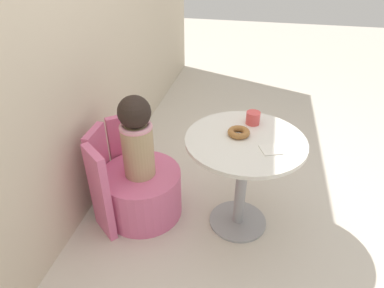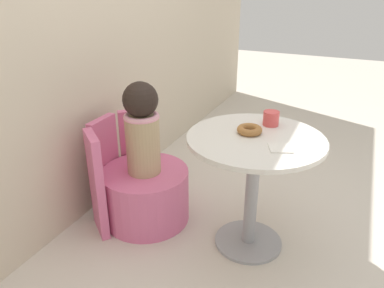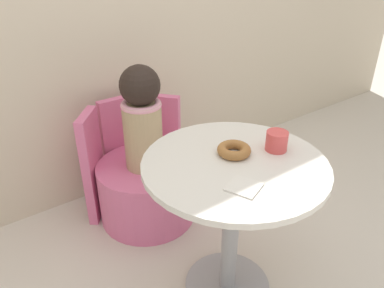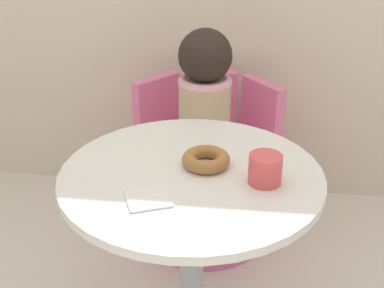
% 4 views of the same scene
% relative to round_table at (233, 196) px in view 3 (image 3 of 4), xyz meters
% --- Properties ---
extents(round_table, '(0.73, 0.73, 0.68)m').
position_rel_round_table_xyz_m(round_table, '(0.00, 0.00, 0.00)').
color(round_table, '#99999E').
rests_on(round_table, ground_plane).
extents(tub_chair, '(0.54, 0.54, 0.34)m').
position_rel_round_table_xyz_m(tub_chair, '(-0.03, 0.67, -0.35)').
color(tub_chair, '#DB6693').
rests_on(tub_chair, ground_plane).
extents(booth_backrest, '(0.64, 0.24, 0.64)m').
position_rel_round_table_xyz_m(booth_backrest, '(-0.03, 0.90, -0.20)').
color(booth_backrest, '#DB6693').
rests_on(booth_backrest, ground_plane).
extents(child_figure, '(0.21, 0.21, 0.56)m').
position_rel_round_table_xyz_m(child_figure, '(-0.03, 0.67, 0.12)').
color(child_figure, tan).
rests_on(child_figure, tub_chair).
extents(donut, '(0.13, 0.13, 0.04)m').
position_rel_round_table_xyz_m(donut, '(0.04, 0.05, 0.18)').
color(donut, '#9E6633').
rests_on(donut, round_table).
extents(cup, '(0.09, 0.09, 0.08)m').
position_rel_round_table_xyz_m(cup, '(0.20, -0.03, 0.20)').
color(cup, '#DB4C4C').
rests_on(cup, round_table).
extents(paper_napkin, '(0.14, 0.14, 0.01)m').
position_rel_round_table_xyz_m(paper_napkin, '(-0.09, -0.15, 0.17)').
color(paper_napkin, silver).
rests_on(paper_napkin, round_table).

